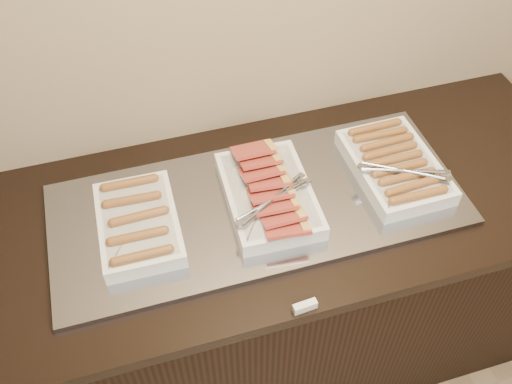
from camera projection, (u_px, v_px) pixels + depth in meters
counter at (265, 287)px, 2.02m from camera, size 2.06×0.76×0.90m
warming_tray at (258, 205)px, 1.67m from camera, size 1.20×0.50×0.02m
dish_left at (138, 223)px, 1.58m from camera, size 0.22×0.33×0.07m
dish_center at (269, 194)px, 1.65m from camera, size 0.27×0.39×0.09m
dish_right at (395, 166)px, 1.72m from camera, size 0.27×0.36×0.08m
label_holder at (305, 306)px, 1.45m from camera, size 0.06×0.02×0.03m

